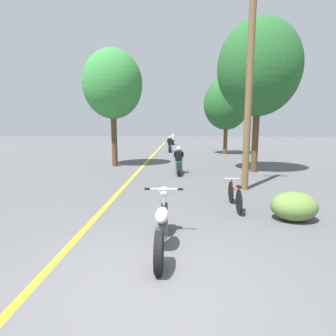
{
  "coord_description": "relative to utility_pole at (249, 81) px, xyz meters",
  "views": [
    {
      "loc": [
        0.36,
        -3.47,
        2.24
      ],
      "look_at": [
        0.02,
        5.09,
        0.9
      ],
      "focal_mm": 28.0,
      "sensor_mm": 36.0,
      "label": 1
    }
  ],
  "objects": [
    {
      "name": "roadside_tree_left",
      "position": [
        -6.09,
        5.56,
        0.79
      ],
      "size": [
        3.31,
        2.98,
        6.51
      ],
      "color": "#513A23",
      "rests_on": "ground"
    },
    {
      "name": "roadside_tree_right_near",
      "position": [
        1.41,
        3.86,
        1.23
      ],
      "size": [
        3.95,
        3.55,
        7.3
      ],
      "color": "#513A23",
      "rests_on": "ground"
    },
    {
      "name": "roadside_tree_right_far",
      "position": [
        1.52,
        12.79,
        0.36
      ],
      "size": [
        3.73,
        3.36,
        6.31
      ],
      "color": "#513A23",
      "rests_on": "ground"
    },
    {
      "name": "motorcycle_rider_far",
      "position": [
        -3.14,
        24.37,
        -3.25
      ],
      "size": [
        0.5,
        2.17,
        1.43
      ],
      "color": "black",
      "rests_on": "ground"
    },
    {
      "name": "utility_pole",
      "position": [
        0.0,
        0.0,
        0.0
      ],
      "size": [
        1.1,
        0.24,
        7.39
      ],
      "color": "brown",
      "rests_on": "ground"
    },
    {
      "name": "bicycle_parked",
      "position": [
        -0.83,
        -2.22,
        -3.44
      ],
      "size": [
        0.44,
        1.72,
        0.75
      ],
      "color": "black",
      "rests_on": "ground"
    },
    {
      "name": "motorcycle_rider_mid",
      "position": [
        -3.2,
        14.48,
        -3.24
      ],
      "size": [
        0.5,
        2.06,
        1.45
      ],
      "color": "black",
      "rests_on": "ground"
    },
    {
      "name": "ground_plane",
      "position": [
        -2.77,
        -5.91,
        -3.79
      ],
      "size": [
        120.0,
        120.0,
        0.0
      ],
      "primitive_type": "plane",
      "color": "#515154"
    },
    {
      "name": "motorcycle_rider_lead",
      "position": [
        -2.39,
        3.21,
        -3.28
      ],
      "size": [
        0.5,
        1.97,
        1.33
      ],
      "color": "black",
      "rests_on": "ground"
    },
    {
      "name": "roadside_bush",
      "position": [
        0.39,
        -3.16,
        -3.44
      ],
      "size": [
        1.1,
        0.88,
        0.7
      ],
      "color": "#5B7A38",
      "rests_on": "ground"
    },
    {
      "name": "motorcycle_foreground",
      "position": [
        -2.7,
        -4.76,
        -3.34
      ],
      "size": [
        0.78,
        2.2,
        1.03
      ],
      "color": "black",
      "rests_on": "ground"
    },
    {
      "name": "lane_stripe_center",
      "position": [
        -4.47,
        7.18,
        -3.78
      ],
      "size": [
        0.14,
        48.0,
        0.01
      ],
      "primitive_type": "cube",
      "color": "yellow",
      "rests_on": "ground"
    }
  ]
}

